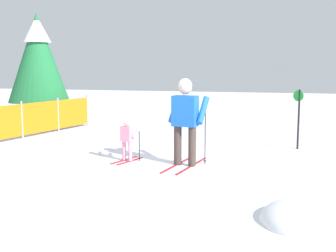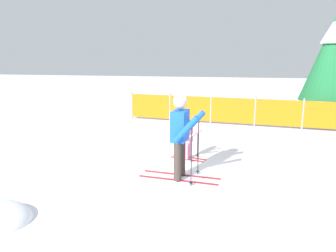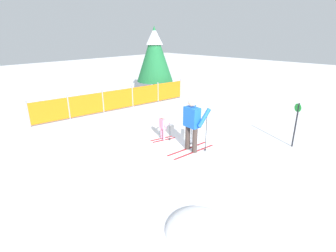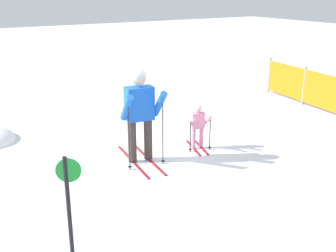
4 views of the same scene
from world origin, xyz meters
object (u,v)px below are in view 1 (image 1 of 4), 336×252
object	(u,v)px
safety_fence	(0,123)
trail_marker	(299,113)
conifer_far	(38,56)
skier_adult	(185,114)
skier_child	(127,136)

from	to	relation	value
safety_fence	trail_marker	world-z (taller)	trail_marker
safety_fence	conifer_far	bearing A→B (deg)	17.69
safety_fence	skier_adult	bearing A→B (deg)	-101.88
skier_child	safety_fence	distance (m)	4.44
skier_adult	conifer_far	xyz separation A→B (m)	(4.82, 6.79, 1.41)
skier_adult	safety_fence	size ratio (longest dim) A/B	0.23
skier_child	trail_marker	world-z (taller)	trail_marker
skier_adult	conifer_far	bearing A→B (deg)	61.76
skier_adult	trail_marker	size ratio (longest dim) A/B	1.21
trail_marker	skier_child	bearing A→B (deg)	125.92
skier_adult	conifer_far	world-z (taller)	conifer_far
skier_adult	skier_child	xyz separation A→B (m)	(0.03, 1.34, -0.54)
conifer_far	safety_fence	bearing A→B (deg)	-162.31
skier_child	conifer_far	world-z (taller)	conifer_far
skier_adult	skier_child	bearing A→B (deg)	96.02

